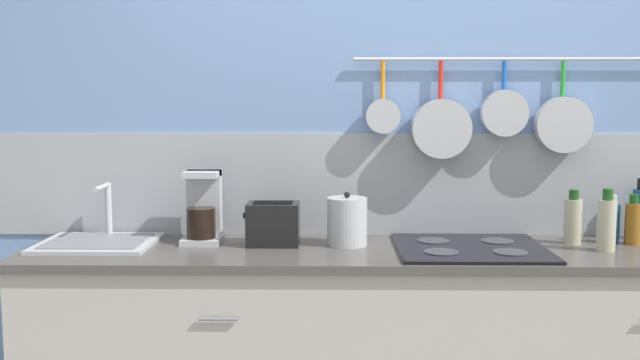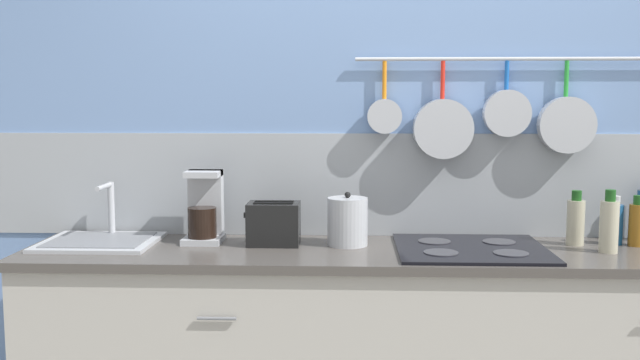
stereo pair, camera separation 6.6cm
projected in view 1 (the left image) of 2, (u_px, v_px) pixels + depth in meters
wall_back at (420, 152)px, 3.03m from camera, size 7.20×0.16×2.60m
countertop at (429, 254)px, 2.75m from camera, size 3.14×0.57×0.03m
sink_basin at (98, 240)px, 2.84m from camera, size 0.45×0.40×0.23m
coffee_maker at (203, 212)px, 2.89m from camera, size 0.15×0.18×0.29m
toaster at (273, 224)px, 2.83m from camera, size 0.22×0.15×0.17m
kettle at (347, 221)px, 2.83m from camera, size 0.16×0.16×0.21m
cooktop at (470, 248)px, 2.75m from camera, size 0.57×0.53×0.01m
bottle_olive_oil at (573, 220)px, 2.85m from camera, size 0.07×0.07×0.22m
bottle_cooking_wine at (607, 224)px, 2.71m from camera, size 0.07×0.07×0.24m
bottle_sesame_oil at (611, 222)px, 2.87m from camera, size 0.06×0.06×0.20m
bottle_dish_soap at (633, 222)px, 2.84m from camera, size 0.06×0.06×0.20m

